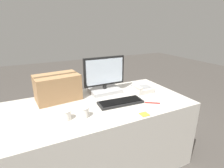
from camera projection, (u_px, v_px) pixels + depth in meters
ground_plane at (101, 163)px, 1.98m from camera, size 12.00×12.00×0.00m
office_desk at (101, 135)px, 1.86m from camera, size 1.80×0.90×0.75m
monitor at (105, 80)px, 1.97m from camera, size 0.48×0.25×0.41m
keyboard at (121, 102)px, 1.73m from camera, size 0.45×0.20×0.03m
desk_phone at (142, 89)px, 2.02m from camera, size 0.21×0.19×0.08m
paper_cup_left at (66, 115)px, 1.42m from camera, size 0.08×0.08×0.09m
paper_cup_right at (84, 112)px, 1.47m from camera, size 0.08×0.08×0.09m
spoon at (174, 99)px, 1.82m from camera, size 0.11×0.14×0.00m
cardboard_box at (57, 87)px, 1.79m from camera, size 0.46×0.32×0.27m
pen_marker at (152, 103)px, 1.73m from camera, size 0.13×0.09×0.01m
sticky_note_pad at (144, 114)px, 1.52m from camera, size 0.07×0.07×0.01m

